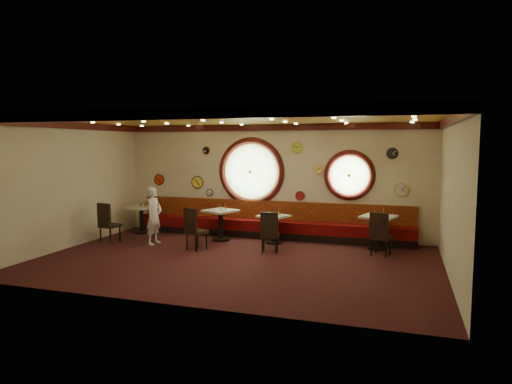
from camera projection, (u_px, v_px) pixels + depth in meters
name	position (u px, v px, depth m)	size (l,w,h in m)	color
floor	(235.00, 261.00, 10.35)	(9.00, 6.00, 0.00)	black
ceiling	(234.00, 118.00, 10.02)	(9.00, 6.00, 0.02)	gold
wall_back	(271.00, 181.00, 13.03)	(9.00, 0.02, 3.20)	beige
wall_front	(169.00, 209.00, 7.35)	(9.00, 0.02, 3.20)	beige
wall_left	(69.00, 185.00, 11.56)	(0.02, 6.00, 3.20)	beige
wall_right	(452.00, 198.00, 8.81)	(0.02, 6.00, 3.20)	beige
molding_back	(271.00, 127.00, 12.83)	(9.00, 0.10, 0.18)	#3E0E0B
molding_front	(169.00, 114.00, 7.24)	(9.00, 0.10, 0.18)	#3E0E0B
molding_left	(68.00, 125.00, 11.39)	(0.10, 6.00, 0.18)	#3E0E0B
molding_right	(453.00, 119.00, 8.67)	(0.10, 6.00, 0.18)	#3E0E0B
banquette_base	(268.00, 234.00, 12.92)	(8.00, 0.55, 0.20)	black
banquette_seat	(269.00, 225.00, 12.89)	(8.00, 0.55, 0.30)	#560709
banquette_back	(271.00, 210.00, 13.06)	(8.00, 0.10, 0.55)	#62070A
porthole_left_glass	(251.00, 172.00, 13.18)	(1.66, 1.66, 0.02)	#90C073
porthole_left_frame	(251.00, 172.00, 13.17)	(1.98, 1.98, 0.18)	#3E0E0B
porthole_left_ring	(251.00, 172.00, 13.14)	(1.61, 1.61, 0.03)	gold
porthole_right_glass	(349.00, 175.00, 12.33)	(1.10, 1.10, 0.02)	#90C073
porthole_right_frame	(349.00, 175.00, 12.32)	(1.38, 1.38, 0.18)	#3E0E0B
porthole_right_ring	(349.00, 175.00, 12.29)	(1.09, 1.09, 0.03)	gold
wall_clock_0	(300.00, 196.00, 12.77)	(0.24, 0.24, 0.03)	red
wall_clock_1	(210.00, 193.00, 13.61)	(0.20, 0.20, 0.03)	white
wall_clock_2	(401.00, 190.00, 11.92)	(0.34, 0.34, 0.03)	silver
wall_clock_3	(392.00, 153.00, 11.90)	(0.28, 0.28, 0.03)	black
wall_clock_4	(206.00, 151.00, 13.51)	(0.24, 0.24, 0.03)	black
wall_clock_5	(297.00, 147.00, 12.66)	(0.30, 0.30, 0.03)	#A5CB3F
wall_clock_6	(198.00, 182.00, 13.70)	(0.36, 0.36, 0.03)	yellow
wall_clock_7	(318.00, 169.00, 12.54)	(0.22, 0.22, 0.03)	#FCE454
wall_clock_8	(159.00, 180.00, 14.09)	(0.32, 0.32, 0.03)	red
table_a	(142.00, 216.00, 13.54)	(0.93, 0.93, 0.80)	black
table_b	(221.00, 221.00, 12.50)	(1.02, 1.02, 0.85)	black
table_c	(274.00, 226.00, 12.12)	(0.89, 0.89, 0.76)	black
table_d	(378.00, 228.00, 11.43)	(0.97, 0.97, 0.86)	black
chair_a	(107.00, 220.00, 12.20)	(0.52, 0.52, 0.67)	black
chair_b	(193.00, 226.00, 11.33)	(0.59, 0.59, 0.66)	black
chair_c	(270.00, 230.00, 11.01)	(0.50, 0.50, 0.63)	black
chair_d	(380.00, 231.00, 10.70)	(0.53, 0.53, 0.65)	black
condiment_a_salt	(141.00, 204.00, 13.62)	(0.04, 0.04, 0.11)	silver
condiment_b_salt	(220.00, 208.00, 12.56)	(0.03, 0.03, 0.09)	silver
condiment_c_salt	(270.00, 213.00, 12.13)	(0.03, 0.03, 0.10)	silver
condiment_d_salt	(375.00, 213.00, 11.46)	(0.04, 0.04, 0.11)	silver
condiment_a_pepper	(141.00, 205.00, 13.42)	(0.04, 0.04, 0.10)	silver
condiment_b_pepper	(222.00, 209.00, 12.34)	(0.03, 0.03, 0.09)	silver
condiment_c_pepper	(275.00, 214.00, 12.08)	(0.03, 0.03, 0.09)	silver
condiment_d_pepper	(382.00, 214.00, 11.32)	(0.03, 0.03, 0.09)	#B9B8BD
condiment_a_bottle	(145.00, 204.00, 13.48)	(0.04, 0.04, 0.14)	yellow
condiment_b_bottle	(226.00, 207.00, 12.51)	(0.05, 0.05, 0.17)	orange
condiment_c_bottle	(280.00, 212.00, 12.08)	(0.05, 0.05, 0.18)	gold
condiment_d_bottle	(383.00, 212.00, 11.48)	(0.05, 0.05, 0.17)	gold
waiter	(154.00, 215.00, 12.03)	(0.56, 0.37, 1.53)	white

